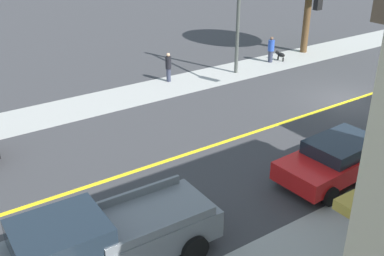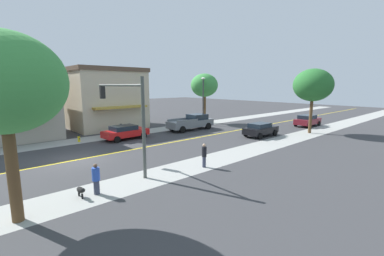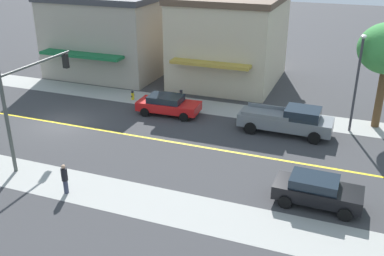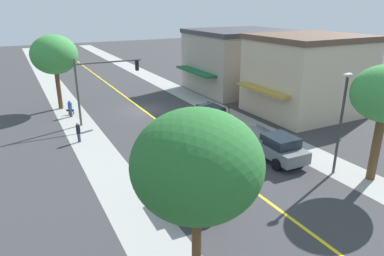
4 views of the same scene
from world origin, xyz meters
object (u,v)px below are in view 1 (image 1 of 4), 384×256
red_sedan_left_curb (337,158)px  pedestrian_blue_shirt (271,49)px  grey_pickup_truck (97,243)px  traffic_light_mast (263,8)px  small_dog (280,55)px  pedestrian_black_shirt (168,66)px  parking_meter (373,178)px

red_sedan_left_curb → pedestrian_blue_shirt: bearing=-126.3°
grey_pickup_truck → pedestrian_blue_shirt: grey_pickup_truck is taller
traffic_light_mast → small_dog: traffic_light_mast is taller
grey_pickup_truck → pedestrian_black_shirt: grey_pickup_truck is taller
traffic_light_mast → pedestrian_black_shirt: size_ratio=3.71×
pedestrian_blue_shirt → pedestrian_black_shirt: pedestrian_black_shirt is taller
small_dog → grey_pickup_truck: bearing=121.3°
red_sedan_left_curb → small_dog: bearing=-129.0°
grey_pickup_truck → traffic_light_mast: bearing=-145.8°
pedestrian_blue_shirt → pedestrian_black_shirt: size_ratio=0.99×
parking_meter → traffic_light_mast: (10.52, -4.76, 3.09)m
parking_meter → small_dog: size_ratio=1.80×
small_dog → pedestrian_blue_shirt: bearing=81.8°
red_sedan_left_curb → grey_pickup_truck: bearing=-4.8°
pedestrian_blue_shirt → small_dog: pedestrian_blue_shirt is taller
parking_meter → grey_pickup_truck: grey_pickup_truck is taller
traffic_light_mast → red_sedan_left_curb: bearing=-26.4°
pedestrian_black_shirt → small_dog: 7.80m
traffic_light_mast → grey_pickup_truck: (-8.56, 13.11, -3.06)m
parking_meter → small_dog: (12.75, -8.53, -0.52)m
small_dog → parking_meter: bearing=145.0°
pedestrian_blue_shirt → pedestrian_black_shirt: bearing=22.5°
traffic_light_mast → grey_pickup_truck: size_ratio=0.98×
traffic_light_mast → pedestrian_blue_shirt: size_ratio=3.77×
red_sedan_left_curb → small_dog: red_sedan_left_curb is taller
red_sedan_left_curb → pedestrian_blue_shirt: (11.20, -7.43, 0.07)m
parking_meter → pedestrian_blue_shirt: bearing=-31.2°
red_sedan_left_curb → small_dog: size_ratio=6.05×
pedestrian_black_shirt → small_dog: bearing=112.4°
pedestrian_black_shirt → grey_pickup_truck: bearing=-11.6°
grey_pickup_truck → pedestrian_blue_shirt: 19.46m
red_sedan_left_curb → pedestrian_black_shirt: 11.74m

